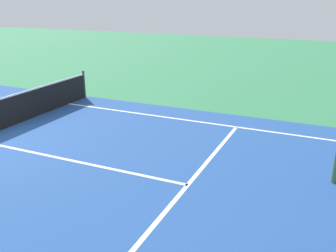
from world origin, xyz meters
name	(u,v)px	position (x,y,z in m)	size (l,w,h in m)	color
line_sideline_right	(222,125)	(4.11, -5.95, 0.00)	(0.10, 11.89, 0.01)	white
line_service_near	(188,185)	(0.00, -6.40, 0.00)	(8.22, 0.10, 0.01)	white
line_center_service	(67,160)	(0.00, -3.20, 0.00)	(0.10, 6.40, 0.01)	white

